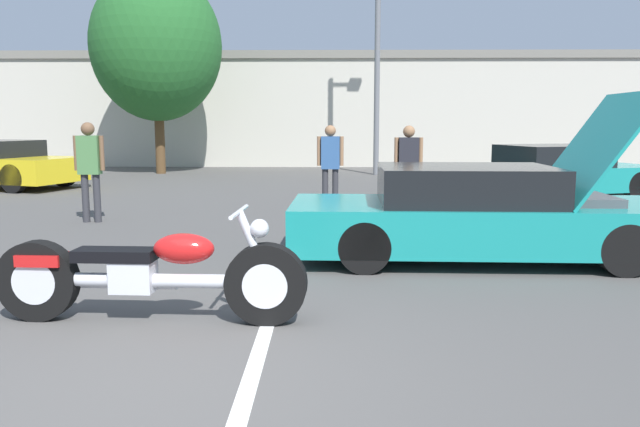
{
  "coord_description": "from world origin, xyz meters",
  "views": [
    {
      "loc": [
        1.16,
        -3.85,
        1.7
      ],
      "look_at": [
        1.06,
        2.32,
        0.8
      ],
      "focal_mm": 35.0,
      "sensor_mm": 36.0,
      "label": 1
    }
  ],
  "objects_px": {
    "spectator_midground": "(89,163)",
    "motorcycle": "(150,275)",
    "tree_background": "(156,46)",
    "parked_car_right_row": "(557,173)",
    "spectator_by_show_car": "(330,160)",
    "light_pole": "(380,44)",
    "spectator_near_motorcycle": "(408,163)",
    "show_car_hood_open": "(480,214)"
  },
  "relations": [
    {
      "from": "spectator_midground",
      "to": "motorcycle",
      "type": "bearing_deg",
      "value": -64.62
    },
    {
      "from": "motorcycle",
      "to": "spectator_midground",
      "type": "xyz_separation_m",
      "value": [
        -2.56,
        5.4,
        0.6
      ]
    },
    {
      "from": "tree_background",
      "to": "parked_car_right_row",
      "type": "xyz_separation_m",
      "value": [
        10.88,
        -6.67,
        -3.62
      ]
    },
    {
      "from": "spectator_by_show_car",
      "to": "spectator_midground",
      "type": "bearing_deg",
      "value": -157.9
    },
    {
      "from": "tree_background",
      "to": "spectator_midground",
      "type": "bearing_deg",
      "value": -81.21
    },
    {
      "from": "spectator_by_show_car",
      "to": "spectator_midground",
      "type": "xyz_separation_m",
      "value": [
        -4.11,
        -1.67,
        0.04
      ]
    },
    {
      "from": "light_pole",
      "to": "spectator_near_motorcycle",
      "type": "relative_size",
      "value": 4.63
    },
    {
      "from": "light_pole",
      "to": "motorcycle",
      "type": "xyz_separation_m",
      "value": [
        -3.13,
        -15.38,
        -3.79
      ]
    },
    {
      "from": "tree_background",
      "to": "spectator_near_motorcycle",
      "type": "bearing_deg",
      "value": -53.18
    },
    {
      "from": "light_pole",
      "to": "motorcycle",
      "type": "distance_m",
      "value": 16.14
    },
    {
      "from": "spectator_by_show_car",
      "to": "parked_car_right_row",
      "type": "bearing_deg",
      "value": 21.5
    },
    {
      "from": "spectator_near_motorcycle",
      "to": "spectator_by_show_car",
      "type": "distance_m",
      "value": 1.65
    },
    {
      "from": "spectator_near_motorcycle",
      "to": "spectator_by_show_car",
      "type": "height_order",
      "value": "spectator_by_show_car"
    },
    {
      "from": "motorcycle",
      "to": "show_car_hood_open",
      "type": "height_order",
      "value": "show_car_hood_open"
    },
    {
      "from": "show_car_hood_open",
      "to": "parked_car_right_row",
      "type": "xyz_separation_m",
      "value": [
        3.3,
        6.58,
        -0.0
      ]
    },
    {
      "from": "motorcycle",
      "to": "spectator_midground",
      "type": "relative_size",
      "value": 1.57
    },
    {
      "from": "parked_car_right_row",
      "to": "spectator_near_motorcycle",
      "type": "xyz_separation_m",
      "value": [
        -3.74,
        -2.86,
        0.41
      ]
    },
    {
      "from": "tree_background",
      "to": "parked_car_right_row",
      "type": "distance_m",
      "value": 13.26
    },
    {
      "from": "parked_car_right_row",
      "to": "spectator_by_show_car",
      "type": "xyz_separation_m",
      "value": [
        -5.17,
        -2.03,
        0.41
      ]
    },
    {
      "from": "parked_car_right_row",
      "to": "spectator_near_motorcycle",
      "type": "relative_size",
      "value": 2.99
    },
    {
      "from": "spectator_midground",
      "to": "spectator_near_motorcycle",
      "type": "bearing_deg",
      "value": 8.62
    },
    {
      "from": "motorcycle",
      "to": "show_car_hood_open",
      "type": "xyz_separation_m",
      "value": [
        3.41,
        2.52,
        0.16
      ]
    },
    {
      "from": "tree_background",
      "to": "parked_car_right_row",
      "type": "relative_size",
      "value": 1.35
    },
    {
      "from": "show_car_hood_open",
      "to": "spectator_by_show_car",
      "type": "relative_size",
      "value": 2.86
    },
    {
      "from": "show_car_hood_open",
      "to": "motorcycle",
      "type": "bearing_deg",
      "value": -141.8
    },
    {
      "from": "motorcycle",
      "to": "parked_car_right_row",
      "type": "distance_m",
      "value": 11.31
    },
    {
      "from": "show_car_hood_open",
      "to": "spectator_near_motorcycle",
      "type": "distance_m",
      "value": 3.76
    },
    {
      "from": "spectator_near_motorcycle",
      "to": "spectator_midground",
      "type": "bearing_deg",
      "value": -171.38
    },
    {
      "from": "motorcycle",
      "to": "spectator_near_motorcycle",
      "type": "height_order",
      "value": "spectator_near_motorcycle"
    },
    {
      "from": "tree_background",
      "to": "spectator_midground",
      "type": "relative_size",
      "value": 3.89
    },
    {
      "from": "light_pole",
      "to": "parked_car_right_row",
      "type": "relative_size",
      "value": 1.55
    },
    {
      "from": "tree_background",
      "to": "spectator_by_show_car",
      "type": "distance_m",
      "value": 10.89
    },
    {
      "from": "motorcycle",
      "to": "spectator_near_motorcycle",
      "type": "distance_m",
      "value": 6.93
    },
    {
      "from": "spectator_by_show_car",
      "to": "spectator_midground",
      "type": "distance_m",
      "value": 4.43
    },
    {
      "from": "light_pole",
      "to": "spectator_by_show_car",
      "type": "bearing_deg",
      "value": -100.81
    },
    {
      "from": "parked_car_right_row",
      "to": "spectator_midground",
      "type": "distance_m",
      "value": 9.99
    },
    {
      "from": "parked_car_right_row",
      "to": "spectator_near_motorcycle",
      "type": "distance_m",
      "value": 4.73
    },
    {
      "from": "spectator_near_motorcycle",
      "to": "motorcycle",
      "type": "bearing_deg",
      "value": -115.48
    },
    {
      "from": "motorcycle",
      "to": "parked_car_right_row",
      "type": "relative_size",
      "value": 0.54
    },
    {
      "from": "spectator_by_show_car",
      "to": "light_pole",
      "type": "bearing_deg",
      "value": 79.19
    },
    {
      "from": "show_car_hood_open",
      "to": "spectator_near_motorcycle",
      "type": "height_order",
      "value": "show_car_hood_open"
    },
    {
      "from": "spectator_near_motorcycle",
      "to": "spectator_midground",
      "type": "height_order",
      "value": "spectator_midground"
    }
  ]
}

